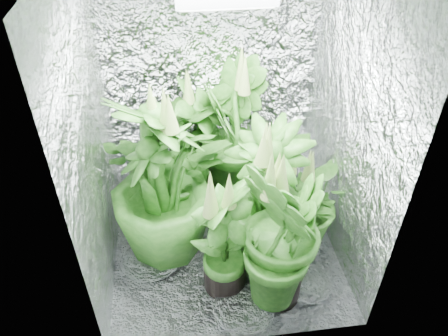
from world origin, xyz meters
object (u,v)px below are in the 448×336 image
plant_b (200,141)px  plant_c (231,133)px  plant_f (225,239)px  plant_a (174,165)px  plant_d (160,183)px  plant_e (299,204)px  plant_g (283,236)px  plant_h (264,195)px  circulation_fan (286,180)px

plant_b → plant_c: size_ratio=0.87×
plant_c → plant_f: size_ratio=1.26×
plant_a → plant_d: 0.37m
plant_e → plant_g: size_ratio=0.71×
plant_f → plant_g: plant_g is taller
plant_c → plant_f: plant_c is taller
plant_a → plant_h: bearing=-35.1°
plant_f → circulation_fan: (0.62, 0.85, -0.28)m
plant_h → plant_d: bearing=173.7°
plant_a → plant_d: size_ratio=0.80×
plant_c → plant_e: size_ratio=1.47×
plant_a → plant_g: bearing=-53.5°
plant_g → circulation_fan: bearing=73.5°
plant_d → circulation_fan: size_ratio=3.40×
circulation_fan → plant_c: bearing=173.6°
plant_b → plant_h: bearing=-62.3°
plant_b → plant_c: (0.24, -0.05, 0.08)m
plant_a → plant_d: plant_d is taller
plant_g → plant_h: size_ratio=1.06×
plant_a → plant_e: plant_a is taller
plant_a → plant_e: 0.95m
plant_g → plant_h: (-0.03, 0.42, -0.04)m
plant_c → plant_g: (0.16, -1.09, -0.03)m
plant_d → plant_g: bearing=-34.8°
plant_c → circulation_fan: 0.62m
plant_a → plant_h: size_ratio=0.95×
plant_a → plant_c: 0.53m
plant_d → plant_h: plant_d is taller
plant_f → plant_c: bearing=79.7°
plant_c → plant_f: 0.99m
plant_b → plant_d: plant_d is taller
plant_c → circulation_fan: (0.45, -0.12, -0.42)m
plant_a → plant_f: 0.78m
plant_b → circulation_fan: (0.69, -0.17, -0.34)m
plant_f → plant_h: 0.44m
plant_e → plant_h: 0.28m
plant_e → plant_f: bearing=-151.6°
plant_e → plant_g: (-0.23, -0.43, 0.16)m
plant_b → plant_d: size_ratio=0.81×
plant_d → plant_f: size_ratio=1.36×
plant_c → plant_g: 1.10m
circulation_fan → plant_d: bearing=-146.1°
plant_d → plant_e: plant_d is taller
plant_b → plant_c: plant_c is taller
plant_b → plant_f: size_ratio=1.09×
plant_a → plant_b: plant_b is taller
plant_b → plant_h: size_ratio=0.96×
plant_h → plant_c: bearing=101.2°
plant_c → plant_h: plant_c is taller
plant_a → plant_h: (0.59, -0.42, 0.00)m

